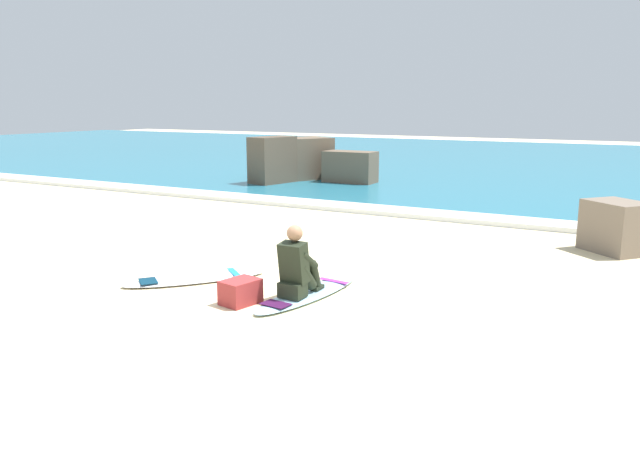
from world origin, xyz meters
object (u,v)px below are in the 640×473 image
at_px(surfer_seated, 297,268).
at_px(surfboard_spare_near, 195,278).
at_px(shoreline_rock, 617,227).
at_px(surfboard_main, 308,294).
at_px(beach_bag, 240,292).

xyz_separation_m(surfer_seated, surfboard_spare_near, (-1.79, 0.06, -0.40)).
bearing_deg(shoreline_rock, surfer_seated, -124.54).
distance_m(surfer_seated, surfboard_spare_near, 1.83).
distance_m(surfboard_spare_near, shoreline_rock, 7.24).
bearing_deg(surfer_seated, surfboard_main, 79.83).
distance_m(surfer_seated, beach_bag, 0.80).
bearing_deg(shoreline_rock, surfboard_main, -125.44).
bearing_deg(surfboard_spare_near, beach_bag, -24.22).
height_order(shoreline_rock, beach_bag, shoreline_rock).
relative_size(surfer_seated, beach_bag, 1.97).
relative_size(surfer_seated, shoreline_rock, 0.93).
xyz_separation_m(shoreline_rock, beach_bag, (-4.03, -5.52, -0.29)).
bearing_deg(surfboard_main, shoreline_rock, 54.56).
xyz_separation_m(surfer_seated, beach_bag, (-0.57, -0.49, -0.28)).
bearing_deg(surfer_seated, shoreline_rock, 55.46).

